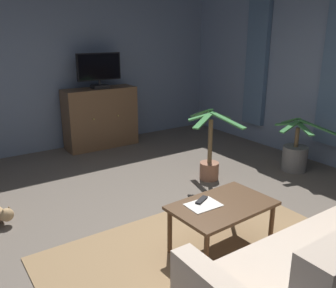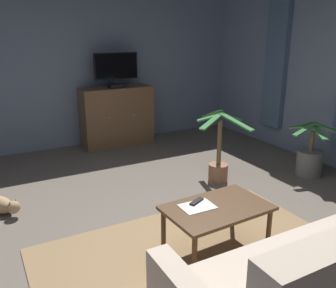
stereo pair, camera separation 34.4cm
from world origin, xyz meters
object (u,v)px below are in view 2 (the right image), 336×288
object	(u,v)px
tv_cabinet	(117,118)
tv_remote	(197,202)
folded_newspaper	(197,206)
coffee_table	(217,212)
cat	(2,205)
potted_plant_on_hearth_side	(310,160)
potted_plant_small_fern_corner	(218,161)
television	(116,69)

from	to	relation	value
tv_cabinet	tv_remote	size ratio (longest dim) A/B	7.33
tv_cabinet	folded_newspaper	size ratio (longest dim) A/B	4.15
coffee_table	cat	xyz separation A→B (m)	(-1.66, 1.76, -0.32)
tv_remote	potted_plant_on_hearth_side	world-z (taller)	potted_plant_on_hearth_side
tv_cabinet	tv_remote	world-z (taller)	tv_cabinet
tv_cabinet	potted_plant_small_fern_corner	xyz separation A→B (m)	(0.60, -2.23, -0.21)
potted_plant_small_fern_corner	tv_cabinet	bearing A→B (deg)	105.02
potted_plant_small_fern_corner	cat	world-z (taller)	potted_plant_small_fern_corner
tv_cabinet	cat	world-z (taller)	tv_cabinet
potted_plant_small_fern_corner	cat	distance (m)	2.71
television	potted_plant_small_fern_corner	world-z (taller)	television
tv_cabinet	coffee_table	bearing A→B (deg)	-96.56
coffee_table	potted_plant_on_hearth_side	size ratio (longest dim) A/B	1.00
coffee_table	cat	bearing A→B (deg)	133.32
potted_plant_small_fern_corner	cat	xyz separation A→B (m)	(-2.68, 0.40, -0.18)
coffee_table	folded_newspaper	xyz separation A→B (m)	(-0.16, 0.08, 0.06)
coffee_table	cat	size ratio (longest dim) A/B	1.49
potted_plant_on_hearth_side	cat	distance (m)	4.03
television	cat	bearing A→B (deg)	-139.44
cat	potted_plant_small_fern_corner	bearing A→B (deg)	-8.58
television	tv_cabinet	bearing A→B (deg)	90.00
tv_cabinet	television	bearing A→B (deg)	-90.00
cat	tv_cabinet	bearing A→B (deg)	41.39
potted_plant_small_fern_corner	potted_plant_on_hearth_side	size ratio (longest dim) A/B	1.10
coffee_table	folded_newspaper	world-z (taller)	folded_newspaper
television	potted_plant_small_fern_corner	size ratio (longest dim) A/B	0.73
television	folded_newspaper	bearing A→B (deg)	-99.38
folded_newspaper	cat	size ratio (longest dim) A/B	0.47
tv_remote	cat	bearing A→B (deg)	107.96
folded_newspaper	potted_plant_on_hearth_side	distance (m)	2.58
coffee_table	potted_plant_on_hearth_side	bearing A→B (deg)	21.93
folded_newspaper	cat	bearing A→B (deg)	132.97
tv_remote	potted_plant_small_fern_corner	size ratio (longest dim) A/B	0.16
tv_remote	cat	xyz separation A→B (m)	(-1.54, 1.61, -0.38)
television	folded_newspaper	distance (m)	3.62
tv_remote	folded_newspaper	world-z (taller)	tv_remote
potted_plant_on_hearth_side	potted_plant_small_fern_corner	bearing A→B (deg)	160.51
tv_remote	folded_newspaper	distance (m)	0.08
tv_remote	potted_plant_small_fern_corner	distance (m)	1.67
folded_newspaper	cat	world-z (taller)	folded_newspaper
tv_cabinet	television	distance (m)	0.86
television	coffee_table	size ratio (longest dim) A/B	0.80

